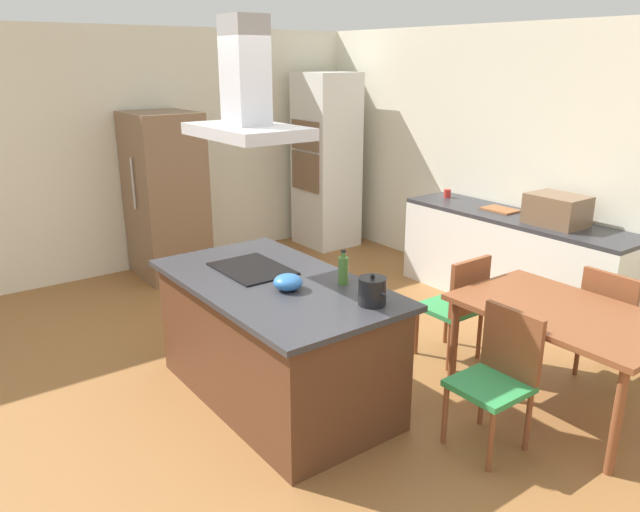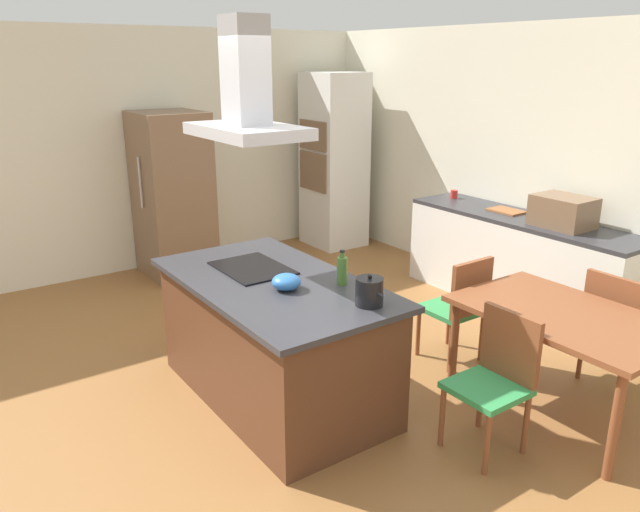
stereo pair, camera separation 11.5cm
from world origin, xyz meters
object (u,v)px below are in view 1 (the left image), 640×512
Objects in this scene: mixing_bowl at (288,282)px; countertop_microwave at (557,210)px; cutting_board at (500,210)px; range_hood at (246,99)px; tea_kettle at (372,291)px; refrigerator at (166,196)px; chair_at_left_end at (458,302)px; chair_facing_back_wall at (613,319)px; olive_oil_bottle at (343,270)px; coffee_mug_red at (447,193)px; cooktop at (252,269)px; dining_table at (564,321)px; wall_oven_stack at (326,161)px; chair_facing_island at (499,371)px.

countertop_microwave is (0.08, 2.90, 0.09)m from mixing_bowl.
range_hood is (0.07, -2.93, 1.19)m from cutting_board.
tea_kettle is 0.12× the size of refrigerator.
cutting_board is at bearing 100.98° from mixing_bowl.
chair_facing_back_wall is (0.92, 0.67, 0.00)m from chair_at_left_end.
chair_facing_back_wall is 0.99× the size of range_hood.
coffee_mug_red is at bearing 118.78° from olive_oil_bottle.
chair_at_left_end and chair_facing_back_wall have the same top height.
chair_facing_back_wall is at bearing 36.01° from chair_at_left_end.
cooktop is 2.73m from refrigerator.
olive_oil_bottle is 0.48× the size of countertop_microwave.
cooktop is 1.68m from chair_at_left_end.
dining_table is (0.97, 1.14, -0.34)m from olive_oil_bottle.
cutting_board is at bearing 139.08° from dining_table.
refrigerator is at bearing -163.46° from chair_at_left_end.
chair_facing_back_wall is at bearing 61.84° from olive_oil_bottle.
cooktop is 6.67× the size of coffee_mug_red.
cutting_board reaches higher than chair_at_left_end.
cutting_board is (-0.57, 2.95, -0.04)m from mixing_bowl.
olive_oil_bottle reaches higher than dining_table.
countertop_microwave is at bearing 144.16° from chair_facing_back_wall.
chair_facing_back_wall is at bearing 90.00° from dining_table.
mixing_bowl is at bearing -151.70° from tea_kettle.
olive_oil_bottle is 2.54m from countertop_microwave.
wall_oven_stack reaches higher than mixing_bowl.
chair_at_left_end is 1.13m from chair_facing_island.
chair_facing_back_wall is (1.02, -0.73, -0.53)m from countertop_microwave.
tea_kettle reaches higher than coffee_mug_red.
cutting_board is at bearing 91.45° from cooktop.
chair_facing_back_wall is (1.60, 2.15, -0.40)m from cooktop.
cutting_board is 0.19× the size of refrigerator.
coffee_mug_red is 0.26× the size of cutting_board.
mixing_bowl is 0.39× the size of countertop_microwave.
chair_facing_island is (1.67, -2.11, -0.40)m from cutting_board.
olive_oil_bottle is 0.71× the size of cutting_board.
countertop_microwave is 3.20m from wall_oven_stack.
wall_oven_stack reaches higher than chair_facing_back_wall.
coffee_mug_red is at bearing 113.67° from mixing_bowl.
cutting_board is 2.55m from wall_oven_stack.
wall_oven_stack is at bearing 144.53° from olive_oil_bottle.
tea_kettle is at bearing -74.56° from chair_at_left_end.
mixing_bowl is 1.58m from chair_at_left_end.
cutting_board is (-0.66, 0.05, -0.13)m from countertop_microwave.
olive_oil_bottle is 0.13× the size of refrigerator.
countertop_microwave is 2.36m from chair_facing_island.
chair_facing_back_wall is at bearing -6.78° from wall_oven_stack.
wall_oven_stack is 2.47× the size of chair_facing_island.
coffee_mug_red reaches higher than cutting_board.
wall_oven_stack is at bearing 156.46° from chair_facing_island.
coffee_mug_red is (-0.81, 2.96, 0.04)m from cooktop.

